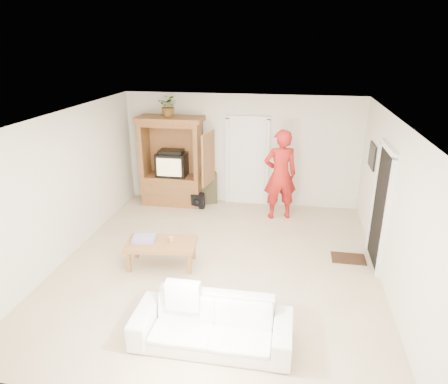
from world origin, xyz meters
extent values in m
plane|color=tan|center=(0.00, 0.00, 0.00)|extent=(6.00, 6.00, 0.00)
plane|color=white|center=(0.00, 0.00, 2.60)|extent=(6.00, 6.00, 0.00)
plane|color=silver|center=(0.00, 3.00, 1.30)|extent=(5.50, 0.00, 5.50)
plane|color=silver|center=(0.00, -3.00, 1.30)|extent=(5.50, 0.00, 5.50)
plane|color=silver|center=(-2.75, 0.00, 1.30)|extent=(0.00, 6.00, 6.00)
plane|color=silver|center=(2.75, 0.00, 1.30)|extent=(0.00, 6.00, 6.00)
cube|color=#95562E|center=(-1.60, 2.65, 0.35)|extent=(1.40, 0.60, 0.70)
cube|color=#95562E|center=(-2.25, 2.65, 1.30)|extent=(0.10, 0.60, 1.20)
cube|color=#95562E|center=(-0.95, 2.65, 1.30)|extent=(0.10, 0.60, 1.20)
cube|color=#95562E|center=(-1.60, 2.92, 1.30)|extent=(1.40, 0.06, 1.20)
cube|color=#95562E|center=(-1.60, 2.65, 1.95)|extent=(1.40, 0.60, 0.10)
cube|color=#95562E|center=(-1.60, 2.65, 2.05)|extent=(1.52, 0.68, 0.10)
cube|color=#95562E|center=(-0.62, 2.18, 1.30)|extent=(0.16, 0.67, 1.15)
cube|color=black|center=(-1.60, 2.68, 0.97)|extent=(0.70, 0.52, 0.55)
cube|color=tan|center=(-1.60, 2.41, 0.98)|extent=(0.58, 0.02, 0.42)
cube|color=black|center=(-1.60, 2.65, 1.29)|extent=(0.55, 0.35, 0.08)
cube|color=brown|center=(-1.60, 2.37, 0.45)|extent=(1.19, 0.03, 0.25)
cube|color=white|center=(0.15, 2.97, 1.02)|extent=(0.85, 0.05, 2.04)
cube|color=black|center=(2.73, 0.60, 1.02)|extent=(0.05, 0.90, 2.04)
cube|color=black|center=(2.73, 1.90, 1.60)|extent=(0.03, 0.60, 0.48)
cube|color=#382316|center=(2.30, 0.60, 0.01)|extent=(0.60, 0.40, 0.02)
imported|color=#4C7238|center=(-1.60, 2.63, 2.35)|extent=(0.47, 0.42, 0.49)
imported|color=#A41915|center=(0.96, 2.23, 1.00)|extent=(0.83, 0.67, 2.00)
imported|color=white|center=(0.29, -1.93, 0.30)|extent=(2.04, 0.80, 0.60)
cube|color=brown|center=(-0.96, -0.18, 0.41)|extent=(1.27, 0.79, 0.07)
cube|color=brown|center=(-1.45, -0.49, 0.19)|extent=(0.07, 0.07, 0.38)
cube|color=brown|center=(-1.51, 0.01, 0.19)|extent=(0.07, 0.07, 0.38)
cube|color=brown|center=(-0.42, -0.36, 0.19)|extent=(0.07, 0.07, 0.38)
cube|color=brown|center=(-0.47, 0.13, 0.19)|extent=(0.07, 0.07, 0.38)
cube|color=#DF4A85|center=(-1.27, -0.18, 0.49)|extent=(0.42, 0.33, 0.08)
cylinder|color=tan|center=(-0.80, -0.12, 0.50)|extent=(0.08, 0.08, 0.10)
camera|label=1|loc=(1.16, -6.04, 3.71)|focal=32.00mm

